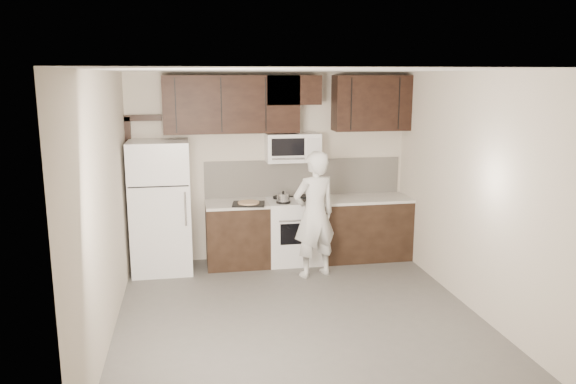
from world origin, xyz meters
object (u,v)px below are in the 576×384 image
object	(u,v)px
microwave	(293,147)
refrigerator	(161,207)
stove	(294,231)
person	(314,214)

from	to	relation	value
microwave	refrigerator	distance (m)	2.00
stove	microwave	bearing A→B (deg)	90.10
stove	microwave	size ratio (longest dim) A/B	1.24
refrigerator	person	bearing A→B (deg)	-15.91
microwave	person	xyz separation A→B (m)	(0.16, -0.74, -0.80)
person	refrigerator	bearing A→B (deg)	-33.23
stove	microwave	world-z (taller)	microwave
microwave	refrigerator	world-z (taller)	microwave
stove	refrigerator	distance (m)	1.90
person	stove	bearing A→B (deg)	-93.16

